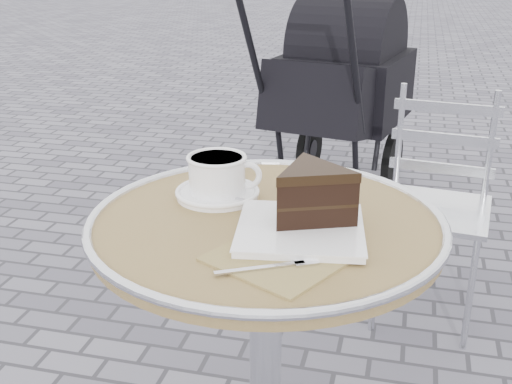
% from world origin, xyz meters
% --- Properties ---
extents(cafe_table, '(0.72, 0.72, 0.74)m').
position_xyz_m(cafe_table, '(0.00, 0.00, 0.57)').
color(cafe_table, silver).
rests_on(cafe_table, ground).
extents(cappuccino_set, '(0.20, 0.18, 0.09)m').
position_xyz_m(cappuccino_set, '(-0.13, 0.09, 0.77)').
color(cappuccino_set, white).
rests_on(cappuccino_set, cafe_table).
extents(cake_plate_set, '(0.29, 0.38, 0.13)m').
position_xyz_m(cake_plate_set, '(0.09, -0.03, 0.79)').
color(cake_plate_set, '#8F774E').
rests_on(cake_plate_set, cafe_table).
extents(bistro_chair, '(0.40, 0.40, 0.80)m').
position_xyz_m(bistro_chair, '(0.37, 0.99, 0.49)').
color(bistro_chair, silver).
rests_on(bistro_chair, ground).
extents(baby_stroller, '(0.71, 1.19, 1.16)m').
position_xyz_m(baby_stroller, '(-0.09, 1.96, 0.52)').
color(baby_stroller, black).
rests_on(baby_stroller, ground).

